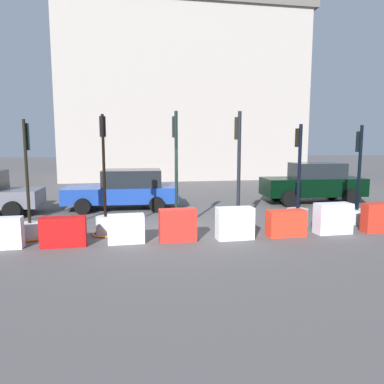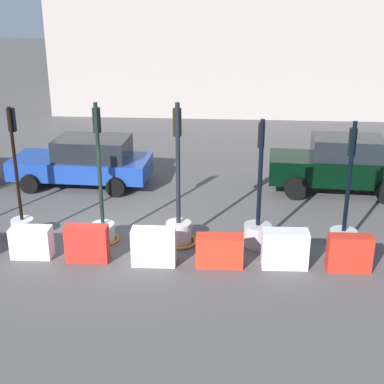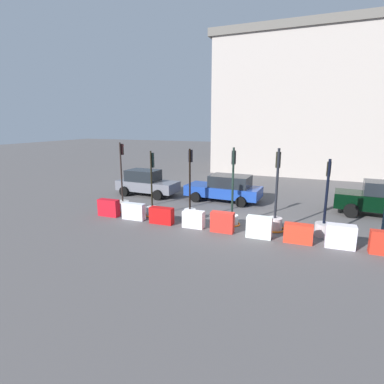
{
  "view_description": "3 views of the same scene",
  "coord_description": "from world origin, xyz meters",
  "px_view_note": "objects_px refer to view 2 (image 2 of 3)",
  "views": [
    {
      "loc": [
        -1.41,
        -10.85,
        2.71
      ],
      "look_at": [
        0.54,
        0.09,
        1.2
      ],
      "focal_mm": 34.18,
      "sensor_mm": 36.0,
      "label": 1
    },
    {
      "loc": [
        3.33,
        -12.62,
        6.18
      ],
      "look_at": [
        2.32,
        0.61,
        1.19
      ],
      "focal_mm": 50.9,
      "sensor_mm": 36.0,
      "label": 2
    },
    {
      "loc": [
        3.62,
        -13.54,
        4.73
      ],
      "look_at": [
        -1.89,
        -0.19,
        1.46
      ],
      "focal_mm": 28.89,
      "sensor_mm": 36.0,
      "label": 3
    }
  ],
  "objects_px": {
    "traffic_light_2": "(22,219)",
    "traffic_light_4": "(178,221)",
    "construction_barrier_3": "(32,242)",
    "car_blue_estate": "(85,161)",
    "traffic_light_5": "(258,224)",
    "traffic_light_3": "(103,219)",
    "construction_barrier_4": "(87,243)",
    "traffic_light_6": "(344,226)",
    "construction_barrier_8": "(349,253)",
    "construction_barrier_7": "(285,249)",
    "construction_barrier_5": "(154,247)",
    "car_black_sedan": "(341,165)",
    "construction_barrier_6": "(219,251)"
  },
  "relations": [
    {
      "from": "traffic_light_2",
      "to": "traffic_light_4",
      "type": "distance_m",
      "value": 4.08
    },
    {
      "from": "construction_barrier_3",
      "to": "car_blue_estate",
      "type": "distance_m",
      "value": 5.3
    },
    {
      "from": "construction_barrier_3",
      "to": "traffic_light_5",
      "type": "bearing_deg",
      "value": 11.09
    },
    {
      "from": "traffic_light_3",
      "to": "traffic_light_4",
      "type": "relative_size",
      "value": 0.99
    },
    {
      "from": "construction_barrier_4",
      "to": "traffic_light_6",
      "type": "bearing_deg",
      "value": 10.84
    },
    {
      "from": "construction_barrier_8",
      "to": "traffic_light_5",
      "type": "bearing_deg",
      "value": 149.93
    },
    {
      "from": "traffic_light_2",
      "to": "construction_barrier_7",
      "type": "xyz_separation_m",
      "value": [
        6.69,
        -1.01,
        -0.11
      ]
    },
    {
      "from": "traffic_light_3",
      "to": "construction_barrier_5",
      "type": "xyz_separation_m",
      "value": [
        1.5,
        -1.19,
        -0.16
      ]
    },
    {
      "from": "traffic_light_3",
      "to": "construction_barrier_3",
      "type": "height_order",
      "value": "traffic_light_3"
    },
    {
      "from": "construction_barrier_8",
      "to": "car_blue_estate",
      "type": "relative_size",
      "value": 0.22
    },
    {
      "from": "traffic_light_6",
      "to": "construction_barrier_7",
      "type": "height_order",
      "value": "traffic_light_6"
    },
    {
      "from": "traffic_light_2",
      "to": "car_blue_estate",
      "type": "distance_m",
      "value": 4.34
    },
    {
      "from": "construction_barrier_5",
      "to": "construction_barrier_7",
      "type": "distance_m",
      "value": 3.09
    },
    {
      "from": "construction_barrier_7",
      "to": "car_black_sedan",
      "type": "bearing_deg",
      "value": 67.41
    },
    {
      "from": "traffic_light_3",
      "to": "construction_barrier_7",
      "type": "bearing_deg",
      "value": -13.21
    },
    {
      "from": "traffic_light_4",
      "to": "car_blue_estate",
      "type": "height_order",
      "value": "traffic_light_4"
    },
    {
      "from": "construction_barrier_3",
      "to": "car_black_sedan",
      "type": "relative_size",
      "value": 0.22
    },
    {
      "from": "traffic_light_3",
      "to": "construction_barrier_3",
      "type": "relative_size",
      "value": 3.67
    },
    {
      "from": "construction_barrier_4",
      "to": "construction_barrier_5",
      "type": "xyz_separation_m",
      "value": [
        1.62,
        -0.05,
        0.0
      ]
    },
    {
      "from": "traffic_light_6",
      "to": "construction_barrier_4",
      "type": "relative_size",
      "value": 3.19
    },
    {
      "from": "traffic_light_2",
      "to": "traffic_light_5",
      "type": "distance_m",
      "value": 6.1
    },
    {
      "from": "construction_barrier_4",
      "to": "construction_barrier_7",
      "type": "xyz_separation_m",
      "value": [
        4.7,
        0.06,
        0.0
      ]
    },
    {
      "from": "traffic_light_3",
      "to": "traffic_light_6",
      "type": "height_order",
      "value": "traffic_light_3"
    },
    {
      "from": "construction_barrier_6",
      "to": "traffic_light_2",
      "type": "bearing_deg",
      "value": 168.13
    },
    {
      "from": "construction_barrier_5",
      "to": "construction_barrier_6",
      "type": "bearing_deg",
      "value": 1.46
    },
    {
      "from": "construction_barrier_6",
      "to": "car_black_sedan",
      "type": "distance_m",
      "value": 6.53
    },
    {
      "from": "traffic_light_6",
      "to": "traffic_light_4",
      "type": "bearing_deg",
      "value": -179.61
    },
    {
      "from": "traffic_light_5",
      "to": "car_black_sedan",
      "type": "height_order",
      "value": "traffic_light_5"
    },
    {
      "from": "traffic_light_4",
      "to": "construction_barrier_3",
      "type": "bearing_deg",
      "value": -162.88
    },
    {
      "from": "construction_barrier_6",
      "to": "traffic_light_3",
      "type": "bearing_deg",
      "value": 159.4
    },
    {
      "from": "construction_barrier_8",
      "to": "construction_barrier_3",
      "type": "bearing_deg",
      "value": 179.13
    },
    {
      "from": "construction_barrier_5",
      "to": "construction_barrier_6",
      "type": "distance_m",
      "value": 1.56
    },
    {
      "from": "construction_barrier_3",
      "to": "construction_barrier_6",
      "type": "relative_size",
      "value": 0.88
    },
    {
      "from": "traffic_light_3",
      "to": "construction_barrier_7",
      "type": "distance_m",
      "value": 4.71
    },
    {
      "from": "traffic_light_3",
      "to": "traffic_light_4",
      "type": "bearing_deg",
      "value": 0.93
    },
    {
      "from": "traffic_light_2",
      "to": "traffic_light_3",
      "type": "xyz_separation_m",
      "value": [
        2.11,
        0.06,
        0.05
      ]
    },
    {
      "from": "construction_barrier_4",
      "to": "car_black_sedan",
      "type": "height_order",
      "value": "car_black_sedan"
    },
    {
      "from": "traffic_light_3",
      "to": "construction_barrier_4",
      "type": "bearing_deg",
      "value": -96.09
    },
    {
      "from": "traffic_light_6",
      "to": "construction_barrier_5",
      "type": "relative_size",
      "value": 3.12
    },
    {
      "from": "construction_barrier_4",
      "to": "construction_barrier_5",
      "type": "height_order",
      "value": "construction_barrier_5"
    },
    {
      "from": "traffic_light_6",
      "to": "traffic_light_3",
      "type": "bearing_deg",
      "value": -179.43
    },
    {
      "from": "construction_barrier_8",
      "to": "car_blue_estate",
      "type": "bearing_deg",
      "value": 144.71
    },
    {
      "from": "traffic_light_6",
      "to": "construction_barrier_5",
      "type": "distance_m",
      "value": 4.81
    },
    {
      "from": "construction_barrier_6",
      "to": "car_black_sedan",
      "type": "bearing_deg",
      "value": 55.14
    },
    {
      "from": "traffic_light_6",
      "to": "construction_barrier_8",
      "type": "relative_size",
      "value": 3.21
    },
    {
      "from": "construction_barrier_7",
      "to": "construction_barrier_8",
      "type": "xyz_separation_m",
      "value": [
        1.47,
        -0.08,
        -0.02
      ]
    },
    {
      "from": "traffic_light_5",
      "to": "car_black_sedan",
      "type": "xyz_separation_m",
      "value": [
        2.79,
        4.16,
        0.32
      ]
    },
    {
      "from": "traffic_light_5",
      "to": "car_black_sedan",
      "type": "relative_size",
      "value": 0.72
    },
    {
      "from": "traffic_light_4",
      "to": "construction_barrier_8",
      "type": "distance_m",
      "value": 4.26
    },
    {
      "from": "construction_barrier_6",
      "to": "construction_barrier_7",
      "type": "height_order",
      "value": "construction_barrier_7"
    }
  ]
}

